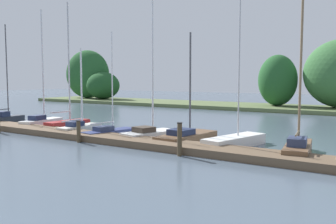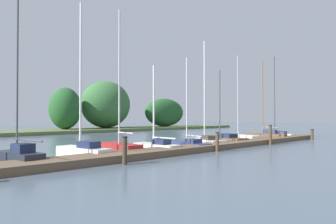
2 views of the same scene
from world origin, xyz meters
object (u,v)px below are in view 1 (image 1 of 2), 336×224
Objects in this scene: sailboat_2 at (43,120)px; mooring_piling_3 at (180,139)px; sailboat_3 at (69,122)px; sailboat_5 at (111,132)px; sailboat_4 at (81,127)px; sailboat_6 at (151,132)px; sailboat_8 at (237,140)px; sailboat_9 at (298,146)px; sailboat_1 at (7,118)px; sailboat_7 at (188,136)px; mooring_piling_2 at (79,131)px.

sailboat_2 is 5.49× the size of mooring_piling_3.
sailboat_3 reaches higher than sailboat_5.
sailboat_6 is at bearing -90.78° from sailboat_4.
sailboat_8 reaches higher than sailboat_5.
sailboat_9 is 4.93× the size of mooring_piling_3.
sailboat_5 is (4.67, -1.04, -0.17)m from sailboat_3.
sailboat_1 is 1.21× the size of sailboat_5.
sailboat_3 is (5.72, 0.82, 0.02)m from sailboat_1.
sailboat_8 is (12.10, 0.00, -0.14)m from sailboat_3.
sailboat_4 is at bearing 99.82° from sailboat_7.
mooring_piling_2 is 0.79× the size of mooring_piling_3.
sailboat_9 is at bearing -77.38° from sailboat_6.
sailboat_3 reaches higher than mooring_piling_3.
sailboat_1 is at bearing 105.86° from sailboat_8.
sailboat_5 is 0.83× the size of sailboat_9.
mooring_piling_3 is at bearing -0.43° from mooring_piling_2.
sailboat_2 is 1.40× the size of sailboat_7.
sailboat_9 is at bearing 15.03° from mooring_piling_2.
sailboat_1 is at bearing 90.31° from sailboat_2.
sailboat_1 is at bearing 170.74° from mooring_piling_3.
sailboat_6 is 4.97m from sailboat_8.
sailboat_3 reaches higher than sailboat_9.
sailboat_7 is 0.78× the size of sailboat_8.
sailboat_2 reaches higher than sailboat_7.
sailboat_3 is 1.09× the size of sailboat_6.
mooring_piling_2 is at bearing -140.07° from sailboat_4.
sailboat_9 is at bearing -88.26° from sailboat_8.
mooring_piling_2 is (-4.78, -3.28, 0.27)m from sailboat_7.
sailboat_2 is at bearing 94.87° from sailboat_7.
sailboat_3 is 9.41m from sailboat_7.
sailboat_7 is 0.79× the size of sailboat_9.
sailboat_1 is at bearing 97.15° from sailboat_7.
mooring_piling_2 is at bearing 179.57° from mooring_piling_3.
sailboat_1 reaches higher than sailboat_5.
sailboat_7 is (7.41, 0.65, -0.03)m from sailboat_4.
sailboat_9 is at bearing -78.09° from sailboat_5.
sailboat_4 is at bearing 108.07° from sailboat_8.
sailboat_6 is 4.89m from mooring_piling_3.
sailboat_4 is (1.99, -0.86, -0.10)m from sailboat_3.
mooring_piling_3 reaches higher than mooring_piling_2.
sailboat_5 is at bearing 82.10° from sailboat_9.
sailboat_6 reaches higher than sailboat_1.
sailboat_9 is at bearing -89.41° from sailboat_7.
sailboat_7 is at bearing -69.49° from sailboat_6.
mooring_piling_3 is (1.54, -3.33, 0.42)m from sailboat_7.
sailboat_6 is at bearing -90.42° from sailboat_3.
sailboat_3 is (2.47, 0.22, -0.02)m from sailboat_2.
sailboat_2 reaches higher than sailboat_8.
mooring_piling_3 is (13.41, -3.32, 0.27)m from sailboat_2.
sailboat_8 reaches higher than sailboat_4.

